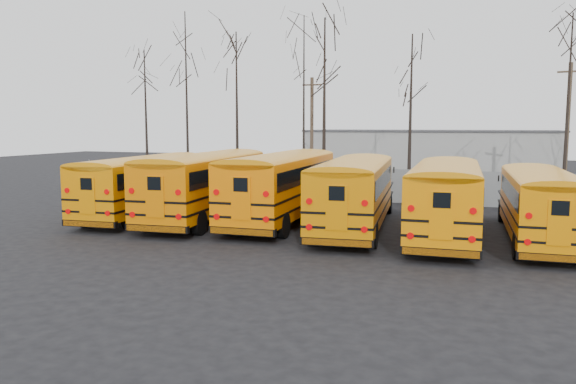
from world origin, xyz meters
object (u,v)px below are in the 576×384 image
at_px(bus_a, 146,181).
at_px(bus_c, 283,181).
at_px(utility_pole_left, 312,131).
at_px(utility_pole_right, 567,129).
at_px(bus_e, 446,193).
at_px(bus_f, 540,199).
at_px(bus_b, 208,180).
at_px(bus_d, 355,188).

bearing_deg(bus_a, bus_c, 2.14).
bearing_deg(utility_pole_left, utility_pole_right, -1.34).
distance_m(bus_e, utility_pole_left, 19.41).
distance_m(bus_e, utility_pole_right, 17.07).
bearing_deg(bus_a, bus_e, -6.52).
distance_m(bus_f, utility_pole_left, 21.41).
bearing_deg(bus_a, utility_pole_left, 71.38).
distance_m(bus_b, utility_pole_right, 23.11).
xyz_separation_m(bus_a, bus_e, (14.57, -0.44, 0.03)).
relative_size(bus_d, utility_pole_left, 1.45).
distance_m(bus_a, bus_f, 18.09).
distance_m(bus_c, bus_d, 3.77).
bearing_deg(bus_b, utility_pole_right, 36.33).
bearing_deg(bus_b, bus_f, -6.37).
bearing_deg(bus_a, bus_b, -1.13).
xyz_separation_m(bus_c, bus_d, (3.67, -0.88, -0.08)).
xyz_separation_m(bus_a, bus_c, (7.02, 0.85, 0.14)).
distance_m(bus_a, utility_pole_right, 25.86).
bearing_deg(bus_c, utility_pole_left, 99.70).
relative_size(bus_b, bus_f, 1.14).
height_order(bus_a, utility_pole_right, utility_pole_right).
relative_size(bus_a, bus_b, 0.93).
bearing_deg(utility_pole_right, bus_b, -127.66).
xyz_separation_m(bus_d, bus_e, (3.88, -0.42, -0.03)).
distance_m(bus_a, bus_d, 10.69).
relative_size(bus_b, bus_d, 1.04).
bearing_deg(bus_f, bus_d, 175.85).
height_order(bus_d, bus_e, bus_d).
distance_m(bus_c, bus_e, 7.66).
xyz_separation_m(bus_e, utility_pole_right, (6.12, 15.74, 2.49)).
relative_size(bus_d, bus_e, 1.02).
relative_size(bus_b, bus_c, 1.00).
relative_size(bus_c, bus_d, 1.04).
bearing_deg(bus_c, bus_d, -15.94).
relative_size(bus_a, bus_c, 0.93).
xyz_separation_m(bus_e, bus_f, (3.52, 0.23, -0.14)).
height_order(bus_b, utility_pole_right, utility_pole_right).
height_order(bus_e, bus_f, bus_e).
relative_size(bus_e, utility_pole_left, 1.42).
relative_size(bus_c, utility_pole_right, 1.43).
height_order(bus_a, bus_c, bus_c).
height_order(bus_d, bus_f, bus_d).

